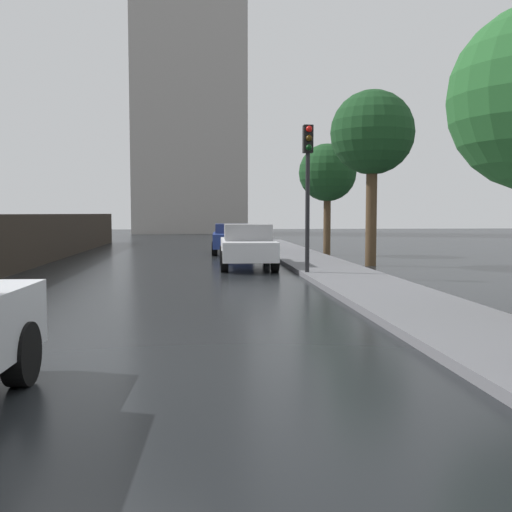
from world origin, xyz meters
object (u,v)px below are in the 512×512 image
(car_blue_mid_road, at_px, (232,238))
(street_tree_near, at_px, (372,134))
(street_tree_mid, at_px, (327,173))
(car_white_near_kerb, at_px, (247,245))
(traffic_light, at_px, (308,170))

(car_blue_mid_road, height_order, street_tree_near, street_tree_near)
(car_blue_mid_road, height_order, street_tree_mid, street_tree_mid)
(car_white_near_kerb, height_order, street_tree_near, street_tree_near)
(traffic_light, xyz_separation_m, street_tree_near, (2.78, 3.31, 1.45))
(car_white_near_kerb, bearing_deg, street_tree_near, 6.52)
(car_white_near_kerb, bearing_deg, car_blue_mid_road, 92.19)
(street_tree_near, height_order, street_tree_mid, street_tree_near)
(street_tree_near, bearing_deg, street_tree_mid, 94.54)
(car_white_near_kerb, distance_m, car_blue_mid_road, 6.96)
(car_white_near_kerb, xyz_separation_m, car_blue_mid_road, (-0.12, 6.96, -0.06))
(car_blue_mid_road, bearing_deg, traffic_light, -78.91)
(car_white_near_kerb, distance_m, street_tree_mid, 7.20)
(car_white_near_kerb, height_order, street_tree_mid, street_tree_mid)
(street_tree_mid, bearing_deg, street_tree_near, -85.46)
(car_blue_mid_road, xyz_separation_m, street_tree_mid, (3.93, -1.48, 2.77))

